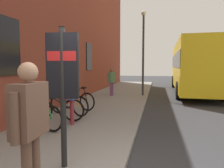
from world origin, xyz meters
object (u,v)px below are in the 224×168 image
object	(u,v)px
city_bus	(194,65)
pedestrian_crossing_street	(112,79)
pedestrian_by_facade	(30,119)
street_lamp	(143,45)
bicycle_leaning_wall	(69,104)
bicycle_under_window	(77,100)
transit_info_sign	(63,75)
bicycle_nearest_sign	(58,109)
pedestrian_near_bus	(72,93)
bicycle_end_of_row	(37,116)

from	to	relation	value
city_bus	pedestrian_crossing_street	world-z (taller)	city_bus
pedestrian_by_facade	street_lamp	world-z (taller)	street_lamp
bicycle_leaning_wall	pedestrian_by_facade	size ratio (longest dim) A/B	0.95
pedestrian_crossing_street	street_lamp	world-z (taller)	street_lamp
bicycle_under_window	transit_info_sign	bearing A→B (deg)	-161.14
bicycle_nearest_sign	city_bus	world-z (taller)	city_bus
bicycle_leaning_wall	city_bus	size ratio (longest dim) A/B	0.16
city_bus	transit_info_sign	bearing A→B (deg)	161.73
city_bus	pedestrian_by_facade	world-z (taller)	city_bus
bicycle_under_window	transit_info_sign	size ratio (longest dim) A/B	0.71
bicycle_under_window	bicycle_nearest_sign	bearing A→B (deg)	-178.20
bicycle_nearest_sign	street_lamp	size ratio (longest dim) A/B	0.36
pedestrian_crossing_street	pedestrian_near_bus	world-z (taller)	pedestrian_crossing_street
bicycle_end_of_row	bicycle_nearest_sign	bearing A→B (deg)	-7.35
pedestrian_by_facade	street_lamp	distance (m)	10.49
bicycle_leaning_wall	pedestrian_near_bus	world-z (taller)	pedestrian_near_bus
city_bus	pedestrian_crossing_street	bearing A→B (deg)	124.30
bicycle_end_of_row	bicycle_leaning_wall	distance (m)	1.83
bicycle_leaning_wall	bicycle_under_window	world-z (taller)	same
bicycle_under_window	street_lamp	world-z (taller)	street_lamp
bicycle_under_window	pedestrian_by_facade	bearing A→B (deg)	-164.13
bicycle_nearest_sign	bicycle_leaning_wall	size ratio (longest dim) A/B	1.04
pedestrian_crossing_street	city_bus	bearing A→B (deg)	-55.70
bicycle_nearest_sign	transit_info_sign	xyz separation A→B (m)	(-2.82, -1.51, 1.21)
pedestrian_near_bus	pedestrian_by_facade	bearing A→B (deg)	-165.06
transit_info_sign	pedestrian_by_facade	world-z (taller)	transit_info_sign
bicycle_leaning_wall	city_bus	world-z (taller)	city_bus
city_bus	pedestrian_near_bus	size ratio (longest dim) A/B	6.87
city_bus	pedestrian_crossing_street	distance (m)	6.20
bicycle_leaning_wall	pedestrian_crossing_street	distance (m)	5.15
bicycle_end_of_row	city_bus	xyz separation A→B (m)	(10.38, -5.68, 1.41)
bicycle_nearest_sign	bicycle_under_window	distance (m)	1.77
bicycle_nearest_sign	pedestrian_by_facade	size ratio (longest dim) A/B	0.98
bicycle_end_of_row	transit_info_sign	size ratio (longest dim) A/B	0.72
bicycle_end_of_row	bicycle_under_window	distance (m)	2.75
transit_info_sign	pedestrian_near_bus	xyz separation A→B (m)	(2.60, 0.94, -0.66)
pedestrian_by_facade	pedestrian_near_bus	xyz separation A→B (m)	(3.61, 0.96, -0.16)
bicycle_end_of_row	pedestrian_near_bus	size ratio (longest dim) A/B	1.13
bicycle_end_of_row	city_bus	distance (m)	11.92
bicycle_leaning_wall	pedestrian_crossing_street	world-z (taller)	pedestrian_crossing_street
bicycle_end_of_row	city_bus	bearing A→B (deg)	-28.66
transit_info_sign	pedestrian_near_bus	distance (m)	2.84
bicycle_leaning_wall	pedestrian_by_facade	xyz separation A→B (m)	(-4.68, -1.53, 0.71)
transit_info_sign	bicycle_leaning_wall	bearing A→B (deg)	22.34
street_lamp	pedestrian_near_bus	bearing A→B (deg)	165.96
pedestrian_by_facade	pedestrian_near_bus	size ratio (longest dim) A/B	1.17
bicycle_leaning_wall	bicycle_under_window	xyz separation A→B (m)	(0.93, 0.06, 0.00)
transit_info_sign	pedestrian_crossing_street	distance (m)	8.85
bicycle_nearest_sign	pedestrian_near_bus	xyz separation A→B (m)	(-0.23, -0.58, 0.55)
city_bus	bicycle_leaning_wall	bearing A→B (deg)	147.09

